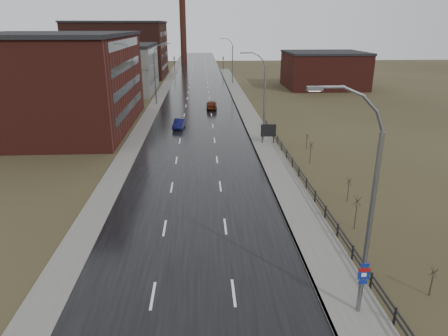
{
  "coord_description": "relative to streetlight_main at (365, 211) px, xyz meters",
  "views": [
    {
      "loc": [
        0.68,
        -15.02,
        14.55
      ],
      "look_at": [
        2.48,
        16.97,
        3.0
      ],
      "focal_mm": 32.0,
      "sensor_mm": 36.0,
      "label": 1
    }
  ],
  "objects": [
    {
      "name": "car_near",
      "position": [
        -11.16,
        40.94,
        -5.38
      ],
      "size": [
        1.91,
        4.26,
        1.36
      ],
      "primitive_type": "imported",
      "rotation": [
        0.0,
        0.0,
        -0.12
      ],
      "color": "#0B0C39",
      "rests_on": "ground"
    },
    {
      "name": "sidewalk_right",
      "position": [
        0.13,
        33.0,
        -5.97
      ],
      "size": [
        3.2,
        180.0,
        0.18
      ],
      "primitive_type": "cube",
      "color": "#595651",
      "rests_on": "ground"
    },
    {
      "name": "road",
      "position": [
        -8.47,
        58.0,
        -6.03
      ],
      "size": [
        14.0,
        300.0,
        0.06
      ],
      "primitive_type": "cube",
      "color": "black",
      "rests_on": "ground"
    },
    {
      "name": "warehouse_mid",
      "position": [
        -26.46,
        76.0,
        -0.8
      ],
      "size": [
        16.32,
        20.4,
        10.5
      ],
      "color": "slate",
      "rests_on": "ground"
    },
    {
      "name": "shrub_b",
      "position": [
        4.96,
        1.22,
        -5.11
      ],
      "size": [
        0.43,
        0.45,
        1.79
      ],
      "color": "#382D23",
      "rests_on": "ground"
    },
    {
      "name": "warehouse_near",
      "position": [
        -29.46,
        43.0,
        0.7
      ],
      "size": [
        22.44,
        28.56,
        13.5
      ],
      "color": "#471914",
      "rests_on": "ground"
    },
    {
      "name": "building_right",
      "position": [
        21.83,
        80.0,
        -1.8
      ],
      "size": [
        18.36,
        16.32,
        8.5
      ],
      "color": "#471914",
      "rests_on": "ground"
    },
    {
      "name": "streetlight_right_mid",
      "position": [
        0.03,
        34.0,
        -0.22
      ],
      "size": [
        3.36,
        0.28,
        11.35
      ],
      "color": "slate",
      "rests_on": "ground"
    },
    {
      "name": "shrub_e",
      "position": [
        4.09,
        24.29,
        -4.73
      ],
      "size": [
        0.59,
        0.62,
        2.5
      ],
      "color": "#382D23",
      "rests_on": "ground"
    },
    {
      "name": "sidewalk_left",
      "position": [
        -16.67,
        58.0,
        -6.0
      ],
      "size": [
        2.4,
        260.0,
        0.12
      ],
      "primitive_type": "cube",
      "color": "#595651",
      "rests_on": "ground"
    },
    {
      "name": "streetlight_right_far",
      "position": [
        0.03,
        88.0,
        -0.22
      ],
      "size": [
        3.36,
        0.28,
        11.35
      ],
      "color": "slate",
      "rests_on": "ground"
    },
    {
      "name": "guardrail",
      "position": [
        1.83,
        16.32,
        -5.35
      ],
      "size": [
        0.1,
        53.05,
        1.1
      ],
      "color": "black",
      "rests_on": "ground"
    },
    {
      "name": "streetlight_main",
      "position": [
        0.0,
        0.0,
        0.0
      ],
      "size": [
        3.91,
        0.29,
        12.11
      ],
      "color": "slate",
      "rests_on": "ground"
    },
    {
      "name": "car_far",
      "position": [
        -6.0,
        54.87,
        -5.27
      ],
      "size": [
        1.91,
        4.64,
        1.57
      ],
      "primitive_type": "imported",
      "rotation": [
        0.0,
        0.0,
        3.13
      ],
      "color": "#4D1C0C",
      "rests_on": "ground"
    },
    {
      "name": "warehouse_far",
      "position": [
        -31.47,
        106.0,
        1.7
      ],
      "size": [
        26.52,
        24.48,
        15.5
      ],
      "color": "#331611",
      "rests_on": "ground"
    },
    {
      "name": "streetlight_left",
      "position": [
        -16.17,
        60.0,
        -0.22
      ],
      "size": [
        3.36,
        0.28,
        11.35
      ],
      "color": "slate",
      "rests_on": "ground"
    },
    {
      "name": "curb_right",
      "position": [
        -1.39,
        33.0,
        -5.97
      ],
      "size": [
        0.16,
        180.0,
        0.18
      ],
      "primitive_type": "cube",
      "color": "slate",
      "rests_on": "ground"
    },
    {
      "name": "smokestack",
      "position": [
        -14.47,
        148.0,
        9.44
      ],
      "size": [
        2.7,
        2.7,
        30.7
      ],
      "color": "#331611",
      "rests_on": "ground"
    },
    {
      "name": "billboard",
      "position": [
        0.63,
        31.98,
        -4.31
      ],
      "size": [
        1.95,
        0.17,
        2.64
      ],
      "color": "black",
      "rests_on": "ground"
    },
    {
      "name": "shrub_f",
      "position": [
        5.05,
        29.64,
        -5.04
      ],
      "size": [
        0.46,
        0.49,
        1.93
      ],
      "color": "#382D23",
      "rests_on": "ground"
    },
    {
      "name": "traffic_light_left",
      "position": [
        -16.47,
        118.0,
        -1.46
      ],
      "size": [
        0.58,
        2.73,
        5.3
      ],
      "color": "black",
      "rests_on": "ground"
    },
    {
      "name": "shrub_d",
      "position": [
        4.73,
        14.11,
        -4.9
      ],
      "size": [
        0.52,
        0.55,
        2.19
      ],
      "color": "#382D23",
      "rests_on": "ground"
    },
    {
      "name": "traffic_light_right",
      "position": [
        -0.47,
        118.0,
        -1.46
      ],
      "size": [
        0.58,
        2.73,
        5.3
      ],
      "color": "black",
      "rests_on": "ground"
    },
    {
      "name": "shrub_c",
      "position": [
        3.55,
        9.21,
        -4.63
      ],
      "size": [
        0.63,
        0.67,
        2.68
      ],
      "color": "#382D23",
      "rests_on": "ground"
    }
  ]
}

